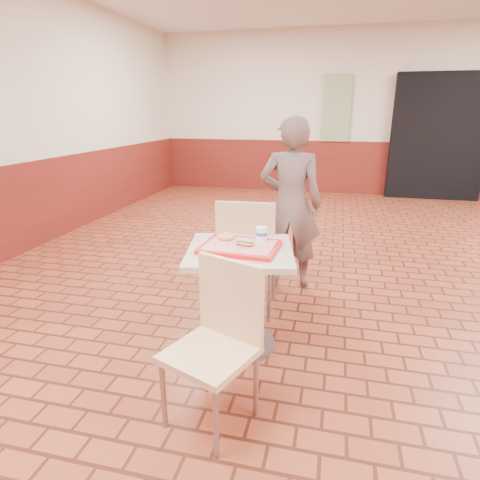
% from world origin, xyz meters
% --- Properties ---
extents(room_shell, '(8.01, 10.01, 3.01)m').
position_xyz_m(room_shell, '(0.00, 0.00, 1.50)').
color(room_shell, brown).
rests_on(room_shell, ground).
extents(wainscot_band, '(8.00, 10.00, 1.00)m').
position_xyz_m(wainscot_band, '(0.00, 0.00, 0.50)').
color(wainscot_band, '#5D1811').
rests_on(wainscot_band, ground).
extents(corridor_doorway, '(1.60, 0.22, 2.20)m').
position_xyz_m(corridor_doorway, '(1.20, 4.88, 1.10)').
color(corridor_doorway, black).
rests_on(corridor_doorway, ground).
extents(promo_poster, '(0.50, 0.03, 1.20)m').
position_xyz_m(promo_poster, '(-0.60, 4.94, 1.60)').
color(promo_poster, gray).
rests_on(promo_poster, wainscot_band).
extents(main_table, '(0.67, 0.67, 0.71)m').
position_xyz_m(main_table, '(-1.09, -0.73, 0.48)').
color(main_table, '#B5AC92').
rests_on(main_table, ground).
extents(chair_main_front, '(0.51, 0.51, 0.86)m').
position_xyz_m(chair_main_front, '(-1.05, -1.41, 0.48)').
color(chair_main_front, '#E6BE8A').
rests_on(chair_main_front, ground).
extents(chair_main_back, '(0.46, 0.46, 0.94)m').
position_xyz_m(chair_main_back, '(-1.14, -0.27, 0.53)').
color(chair_main_back, tan).
rests_on(chair_main_back, ground).
extents(customer, '(0.57, 0.39, 1.53)m').
position_xyz_m(customer, '(-0.90, 0.40, 0.77)').
color(customer, brown).
rests_on(customer, ground).
extents(serving_tray, '(0.48, 0.38, 0.03)m').
position_xyz_m(serving_tray, '(-1.09, -0.73, 0.73)').
color(serving_tray, red).
rests_on(serving_tray, main_table).
extents(ring_donut, '(0.13, 0.13, 0.04)m').
position_xyz_m(ring_donut, '(-1.21, -0.64, 0.76)').
color(ring_donut, '#F3AE58').
rests_on(ring_donut, serving_tray).
extents(long_john_donut, '(0.14, 0.08, 0.04)m').
position_xyz_m(long_john_donut, '(-1.06, -0.75, 0.76)').
color(long_john_donut, gold).
rests_on(long_john_donut, serving_tray).
extents(paper_cup, '(0.08, 0.08, 0.09)m').
position_xyz_m(paper_cup, '(-0.97, -0.63, 0.79)').
color(paper_cup, white).
rests_on(paper_cup, serving_tray).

